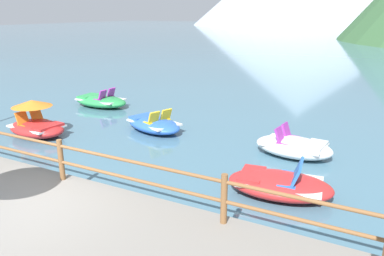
% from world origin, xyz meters
% --- Properties ---
extents(ground_plane, '(200.00, 200.00, 0.00)m').
position_xyz_m(ground_plane, '(0.00, 40.00, 0.00)').
color(ground_plane, '#477084').
extents(dock_railing, '(23.92, 0.12, 0.95)m').
position_xyz_m(dock_railing, '(0.00, 1.55, 0.98)').
color(dock_railing, brown).
rests_on(dock_railing, promenade_dock).
extents(pedal_boat_0, '(2.36, 1.57, 0.87)m').
position_xyz_m(pedal_boat_0, '(4.04, 6.55, 0.28)').
color(pedal_boat_0, white).
rests_on(pedal_boat_0, ground).
extents(pedal_boat_1, '(2.28, 1.52, 1.23)m').
position_xyz_m(pedal_boat_1, '(-4.13, 4.35, 0.42)').
color(pedal_boat_1, red).
rests_on(pedal_boat_1, ground).
extents(pedal_boat_2, '(2.54, 1.67, 0.85)m').
position_xyz_m(pedal_boat_2, '(4.35, 3.87, 0.27)').
color(pedal_boat_2, red).
rests_on(pedal_boat_2, ground).
extents(pedal_boat_3, '(2.62, 1.45, 0.83)m').
position_xyz_m(pedal_boat_3, '(-5.00, 8.58, 0.26)').
color(pedal_boat_3, green).
rests_on(pedal_boat_3, ground).
extents(pedal_boat_5, '(2.65, 2.02, 0.83)m').
position_xyz_m(pedal_boat_5, '(-0.92, 6.65, 0.25)').
color(pedal_boat_5, blue).
rests_on(pedal_boat_5, ground).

